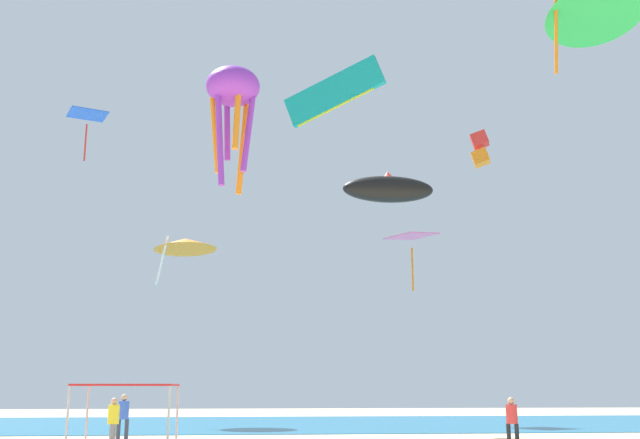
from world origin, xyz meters
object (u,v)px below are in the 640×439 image
object	(u,v)px
canopy_tent	(127,388)
kite_diamond_pink	(412,239)
kite_delta_green	(594,8)
kite_delta_orange	(185,244)
kite_octopus_purple	(233,93)
person_rightmost	(123,413)
kite_box_red	(480,149)
kite_inflatable_black	(388,189)
kite_diamond_blue	(87,117)
person_leftmost	(512,417)
person_far_shore	(113,418)
kite_parafoil_teal	(334,93)

from	to	relation	value
canopy_tent	kite_diamond_pink	world-z (taller)	kite_diamond_pink
kite_delta_green	kite_delta_orange	xyz separation A→B (m)	(-18.91, 16.73, -7.70)
canopy_tent	kite_octopus_purple	xyz separation A→B (m)	(2.92, -0.10, 9.60)
person_rightmost	kite_octopus_purple	xyz separation A→B (m)	(4.41, -8.82, 10.63)
kite_diamond_pink	kite_delta_orange	xyz separation A→B (m)	(-14.32, -0.60, -0.70)
kite_diamond_pink	kite_box_red	size ratio (longest dim) A/B	1.47
person_rightmost	kite_inflatable_black	xyz separation A→B (m)	(11.78, 2.62, 10.60)
kite_delta_green	kite_inflatable_black	distance (m)	12.33
canopy_tent	kite_delta_orange	distance (m)	23.37
person_rightmost	kite_diamond_blue	distance (m)	18.75
person_leftmost	kite_octopus_purple	size ratio (longest dim) A/B	0.42
kite_diamond_blue	person_rightmost	bearing A→B (deg)	94.97
person_far_shore	kite_diamond_pink	bearing A→B (deg)	141.11
kite_delta_orange	canopy_tent	bearing A→B (deg)	-130.05
kite_delta_green	kite_octopus_purple	size ratio (longest dim) A/B	1.08
person_far_shore	kite_box_red	bearing A→B (deg)	135.52
person_rightmost	kite_parafoil_teal	xyz separation A→B (m)	(9.98, 10.10, 18.74)
person_far_shore	kite_box_red	size ratio (longest dim) A/B	0.70
kite_octopus_purple	kite_box_red	xyz separation A→B (m)	(16.43, 24.43, 6.62)
kite_delta_green	kite_inflatable_black	xyz separation A→B (m)	(-8.15, 6.34, -6.74)
person_rightmost	kite_octopus_purple	size ratio (longest dim) A/B	0.44
person_rightmost	kite_box_red	bearing A→B (deg)	35.76
person_rightmost	kite_delta_green	distance (m)	26.68
canopy_tent	person_rightmost	bearing A→B (deg)	99.76
kite_diamond_pink	kite_box_red	world-z (taller)	kite_box_red
kite_box_red	person_rightmost	bearing A→B (deg)	146.39
kite_delta_green	kite_parafoil_teal	bearing A→B (deg)	123.74
kite_diamond_pink	person_rightmost	bearing A→B (deg)	-78.56
person_leftmost	kite_delta_green	bearing A→B (deg)	-133.88
kite_parafoil_teal	kite_box_red	bearing A→B (deg)	-127.88
kite_octopus_purple	kite_inflatable_black	size ratio (longest dim) A/B	0.93
kite_delta_orange	kite_box_red	bearing A→B (deg)	-33.82
canopy_tent	kite_inflatable_black	xyz separation A→B (m)	(10.28, 11.34, 9.57)
canopy_tent	kite_inflatable_black	world-z (taller)	kite_inflatable_black
person_far_shore	kite_parafoil_teal	xyz separation A→B (m)	(9.82, 13.22, 18.79)
person_far_shore	kite_parafoil_teal	bearing A→B (deg)	146.76
kite_parafoil_teal	kite_delta_orange	distance (m)	13.10
kite_delta_orange	kite_inflatable_black	bearing A→B (deg)	-85.29
canopy_tent	kite_octopus_purple	world-z (taller)	kite_octopus_purple
kite_octopus_purple	kite_inflatable_black	world-z (taller)	kite_inflatable_black
kite_octopus_purple	kite_parafoil_teal	bearing A→B (deg)	-34.51
kite_delta_green	kite_octopus_purple	bearing A→B (deg)	-163.84
kite_delta_orange	kite_octopus_purple	bearing A→B (deg)	-122.48
kite_octopus_purple	kite_diamond_blue	distance (m)	20.25
kite_diamond_pink	kite_box_red	distance (m)	9.06
person_rightmost	kite_diamond_pink	world-z (taller)	kite_diamond_pink
person_far_shore	kite_delta_orange	world-z (taller)	kite_delta_orange
person_leftmost	kite_inflatable_black	distance (m)	13.09
kite_delta_green	canopy_tent	bearing A→B (deg)	-166.87
kite_delta_green	kite_box_red	size ratio (longest dim) A/B	1.81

